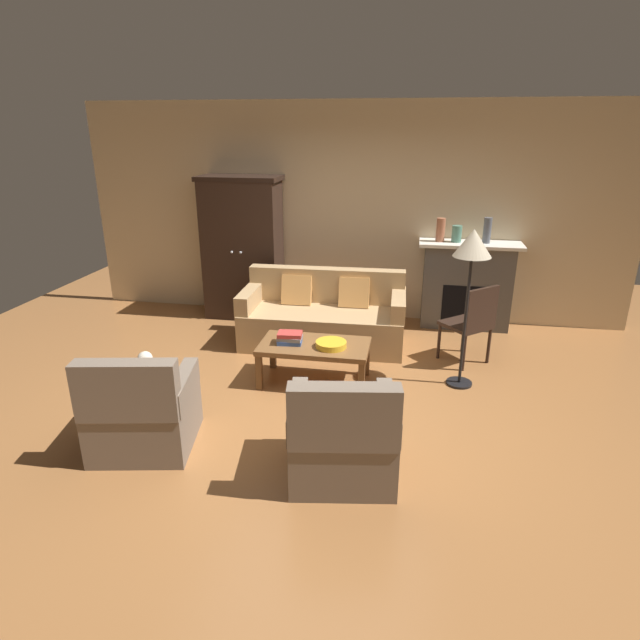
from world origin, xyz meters
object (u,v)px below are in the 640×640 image
mantel_vase_slate (487,230)px  floor_lamp (472,252)px  armchair_near_right (343,439)px  couch (323,318)px  coffee_table (314,349)px  fruit_bowl (331,344)px  fireplace (466,285)px  side_chair_wooden (472,320)px  armoire (243,248)px  mantel_vase_jade (457,234)px  dog (126,371)px  book_stack (290,338)px  mantel_vase_terracotta (441,230)px  armchair_near_left (142,413)px

mantel_vase_slate → floor_lamp: (-0.33, -1.71, 0.10)m
armchair_near_right → couch: bearing=103.1°
coffee_table → fruit_bowl: (0.18, -0.05, 0.08)m
fireplace → floor_lamp: size_ratio=0.79×
couch → mantel_vase_slate: bearing=24.7°
coffee_table → armchair_near_right: size_ratio=1.25×
armchair_near_right → side_chair_wooden: size_ratio=0.98×
mantel_vase_slate → armoire: bearing=-178.9°
fruit_bowl → mantel_vase_jade: bearing=57.3°
fireplace → couch: bearing=-152.6°
couch → mantel_vase_slate: size_ratio=6.21×
mantel_vase_jade → dog: 4.17m
armchair_near_right → fireplace: bearing=71.9°
book_stack → armchair_near_right: (0.74, -1.47, -0.16)m
dog → armchair_near_right: bearing=-21.9°
couch → coffee_table: size_ratio=1.77×
coffee_table → side_chair_wooden: 1.77m
fruit_bowl → mantel_vase_slate: 2.68m
dog → floor_lamp: bearing=14.0°
book_stack → mantel_vase_terracotta: (1.48, 1.94, 0.79)m
couch → book_stack: (-0.16, -1.07, 0.16)m
couch → side_chair_wooden: bearing=-10.1°
fireplace → armchair_near_right: bearing=-108.1°
floor_lamp → dog: size_ratio=3.18×
mantel_vase_slate → armchair_near_right: size_ratio=0.36×
side_chair_wooden → mantel_vase_terracotta: bearing=107.0°
mantel_vase_terracotta → coffee_table: bearing=-122.9°
armchair_near_right → dog: armchair_near_right is taller
mantel_vase_terracotta → book_stack: bearing=-127.4°
armchair_near_right → dog: (-2.25, 0.90, -0.07)m
fireplace → dog: 4.22m
mantel_vase_terracotta → mantel_vase_slate: mantel_vase_slate is taller
fireplace → dog: bearing=-143.1°
side_chair_wooden → floor_lamp: size_ratio=0.57×
coffee_table → side_chair_wooden: (1.60, 0.75, 0.15)m
armoire → fruit_bowl: (1.51, -1.90, -0.50)m
book_stack → side_chair_wooden: 2.00m
couch → side_chair_wooden: 1.73m
couch → dog: size_ratio=3.88×
fireplace → side_chair_wooden: bearing=-91.1°
armoire → armchair_near_right: (1.83, -3.35, -0.63)m
mantel_vase_terracotta → couch: bearing=-146.8°
fireplace → mantel_vase_terracotta: (-0.38, -0.02, 0.70)m
armchair_near_left → dog: size_ratio=1.80×
couch → coffee_table: couch is taller
fruit_bowl → dog: bearing=-164.3°
fruit_bowl → mantel_vase_jade: mantel_vase_jade is taller
coffee_table → fruit_bowl: size_ratio=3.57×
mantel_vase_terracotta → mantel_vase_slate: (0.56, 0.00, 0.01)m
mantel_vase_slate → book_stack: bearing=-136.5°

